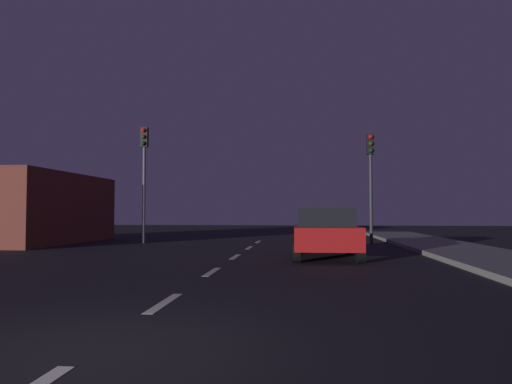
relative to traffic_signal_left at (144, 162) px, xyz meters
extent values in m
plane|color=black|center=(5.08, -9.26, -3.67)|extent=(80.00, 80.00, 0.00)
cube|color=silver|center=(5.08, -13.66, -3.67)|extent=(0.16, 1.60, 0.01)
cube|color=silver|center=(5.08, -9.86, -3.67)|extent=(0.16, 1.60, 0.01)
cube|color=silver|center=(5.08, -6.06, -3.67)|extent=(0.16, 1.60, 0.01)
cube|color=silver|center=(5.08, -2.26, -3.67)|extent=(0.16, 1.60, 0.01)
cube|color=silver|center=(5.08, 1.54, -3.67)|extent=(0.16, 1.60, 0.01)
cylinder|color=#4C4C51|center=(0.00, 0.02, -1.04)|extent=(0.14, 0.14, 5.27)
cube|color=black|center=(0.00, 0.02, 1.15)|extent=(0.32, 0.24, 0.90)
sphere|color=red|center=(0.00, -0.14, 1.45)|extent=(0.20, 0.20, 0.20)
sphere|color=#3F2D0C|center=(0.00, -0.14, 1.15)|extent=(0.20, 0.20, 0.20)
sphere|color=#0C3319|center=(0.00, -0.14, 0.85)|extent=(0.20, 0.20, 0.20)
cylinder|color=#2D2D30|center=(10.13, 0.02, -1.27)|extent=(0.14, 0.14, 4.81)
cube|color=black|center=(10.13, 0.02, 0.69)|extent=(0.32, 0.24, 0.90)
sphere|color=red|center=(10.13, -0.14, 0.99)|extent=(0.20, 0.20, 0.20)
sphere|color=#3F2D0C|center=(10.13, -0.14, 0.69)|extent=(0.20, 0.20, 0.20)
sphere|color=#0C3319|center=(10.13, -0.14, 0.39)|extent=(0.20, 0.20, 0.20)
cube|color=#B21919|center=(7.87, -6.17, -3.03)|extent=(1.95, 3.90, 0.65)
cube|color=black|center=(7.87, -6.36, -2.43)|extent=(1.69, 1.77, 0.54)
cylinder|color=black|center=(6.96, -4.80, -3.35)|extent=(0.23, 0.64, 0.64)
cylinder|color=black|center=(8.73, -4.77, -3.35)|extent=(0.23, 0.64, 0.64)
cylinder|color=black|center=(7.01, -7.57, -3.35)|extent=(0.23, 0.64, 0.64)
cylinder|color=black|center=(8.78, -7.54, -3.35)|extent=(0.23, 0.64, 0.64)
cube|color=maroon|center=(-5.65, -0.31, -2.10)|extent=(5.46, 8.15, 3.15)
camera|label=1|loc=(7.20, -20.76, -2.29)|focal=33.09mm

